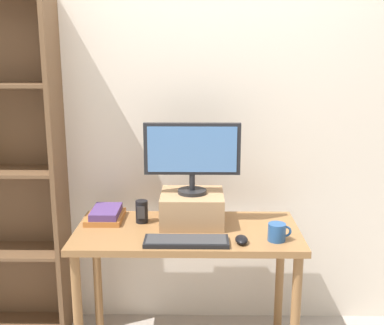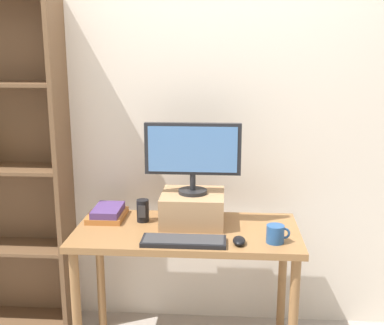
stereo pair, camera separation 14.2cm
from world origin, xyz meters
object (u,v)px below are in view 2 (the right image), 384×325
at_px(keyboard, 183,241).
at_px(book_stack, 108,213).
at_px(computer_monitor, 193,153).
at_px(coffee_mug, 276,234).
at_px(desk_speaker, 143,211).
at_px(riser_box, 193,208).
at_px(computer_mouse, 239,241).
at_px(desk, 187,247).

distance_m(keyboard, book_stack, 0.58).
height_order(computer_monitor, keyboard, computer_monitor).
height_order(keyboard, coffee_mug, coffee_mug).
bearing_deg(desk_speaker, riser_box, -0.37).
bearing_deg(keyboard, computer_mouse, 1.88).
bearing_deg(book_stack, desk, -16.20).
relative_size(riser_box, computer_monitor, 0.66).
bearing_deg(computer_monitor, coffee_mug, -29.91).
distance_m(keyboard, coffee_mug, 0.47).
xyz_separation_m(computer_mouse, coffee_mug, (0.18, 0.03, 0.03)).
relative_size(book_stack, coffee_mug, 2.10).
xyz_separation_m(computer_mouse, desk_speaker, (-0.54, 0.29, 0.05)).
xyz_separation_m(riser_box, computer_mouse, (0.25, -0.29, -0.07)).
bearing_deg(keyboard, desk, 89.41).
relative_size(riser_box, coffee_mug, 2.88).
height_order(computer_monitor, book_stack, computer_monitor).
distance_m(computer_monitor, coffee_mug, 0.62).
bearing_deg(computer_mouse, coffee_mug, 10.45).
xyz_separation_m(desk, coffee_mug, (0.46, -0.15, 0.15)).
distance_m(book_stack, coffee_mug, 0.98).
bearing_deg(book_stack, riser_box, -4.23).
xyz_separation_m(computer_monitor, book_stack, (-0.50, 0.04, -0.37)).
relative_size(computer_monitor, desk_speaker, 4.13).
distance_m(riser_box, computer_monitor, 0.32).
relative_size(keyboard, computer_mouse, 4.12).
xyz_separation_m(desk, computer_monitor, (0.03, 0.10, 0.51)).
distance_m(computer_monitor, book_stack, 0.62).
distance_m(desk, keyboard, 0.23).
bearing_deg(desk_speaker, desk, -21.49).
distance_m(desk, riser_box, 0.22).
height_order(book_stack, coffee_mug, coffee_mug).
relative_size(desk, keyboard, 2.85).
distance_m(keyboard, desk_speaker, 0.40).
bearing_deg(desk_speaker, computer_monitor, -0.67).
bearing_deg(computer_mouse, computer_monitor, 131.54).
height_order(desk, computer_monitor, computer_monitor).
bearing_deg(desk_speaker, coffee_mug, -19.47).
height_order(computer_monitor, desk_speaker, computer_monitor).
bearing_deg(desk, desk_speaker, 158.51).
height_order(riser_box, coffee_mug, riser_box).
height_order(computer_mouse, desk_speaker, desk_speaker).
bearing_deg(book_stack, computer_monitor, -4.41).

